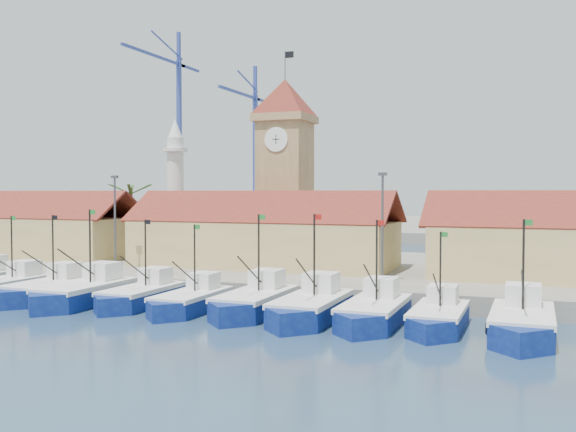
% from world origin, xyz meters
% --- Properties ---
extents(ground, '(400.00, 400.00, 0.00)m').
position_xyz_m(ground, '(0.00, 0.00, 0.00)').
color(ground, navy).
rests_on(ground, ground).
extents(quay, '(140.00, 32.00, 1.50)m').
position_xyz_m(quay, '(0.00, 24.00, 0.75)').
color(quay, gray).
rests_on(quay, ground).
extents(terminal, '(240.00, 80.00, 2.00)m').
position_xyz_m(terminal, '(0.00, 110.00, 1.00)').
color(terminal, gray).
rests_on(terminal, ground).
extents(boat_1, '(3.51, 9.62, 7.28)m').
position_xyz_m(boat_1, '(-16.77, 2.96, 0.75)').
color(boat_1, navy).
rests_on(boat_1, ground).
extents(boat_2, '(3.59, 9.82, 7.43)m').
position_xyz_m(boat_2, '(-11.99, 2.60, 0.77)').
color(boat_2, navy).
rests_on(boat_2, ground).
extents(boat_3, '(3.85, 10.55, 7.98)m').
position_xyz_m(boat_3, '(-7.78, 2.00, 0.83)').
color(boat_3, navy).
rests_on(boat_3, ground).
extents(boat_4, '(3.45, 9.45, 7.15)m').
position_xyz_m(boat_4, '(-3.18, 3.04, 0.74)').
color(boat_4, navy).
rests_on(boat_4, ground).
extents(boat_5, '(3.31, 9.08, 6.87)m').
position_xyz_m(boat_5, '(1.60, 2.46, 0.71)').
color(boat_5, navy).
rests_on(boat_5, ground).
extents(boat_6, '(3.72, 10.19, 7.71)m').
position_xyz_m(boat_6, '(6.49, 3.26, 0.80)').
color(boat_6, navy).
rests_on(boat_6, ground).
extents(boat_7, '(3.77, 10.33, 7.82)m').
position_xyz_m(boat_7, '(11.08, 2.53, 0.81)').
color(boat_7, navy).
rests_on(boat_7, ground).
extents(boat_8, '(3.60, 9.86, 7.46)m').
position_xyz_m(boat_8, '(15.54, 2.68, 0.77)').
color(boat_8, navy).
rests_on(boat_8, ground).
extents(boat_9, '(3.23, 8.85, 6.70)m').
position_xyz_m(boat_9, '(19.80, 2.82, 0.69)').
color(boat_9, navy).
rests_on(boat_9, ground).
extents(boat_10, '(3.70, 10.13, 7.67)m').
position_xyz_m(boat_10, '(24.92, 2.24, 0.79)').
color(boat_10, navy).
rests_on(boat_10, ground).
extents(hall_left, '(31.20, 10.13, 7.61)m').
position_xyz_m(hall_left, '(-32.00, 20.00, 3.99)').
color(hall_left, '#D6BA75').
rests_on(hall_left, quay).
extents(hall_center, '(27.04, 10.13, 7.61)m').
position_xyz_m(hall_center, '(0.00, 20.00, 3.99)').
color(hall_center, '#D6BA75').
rests_on(hall_center, quay).
extents(clock_tower, '(5.80, 5.80, 22.70)m').
position_xyz_m(clock_tower, '(0.00, 26.00, 11.96)').
color(clock_tower, tan).
rests_on(clock_tower, quay).
extents(minaret, '(3.00, 3.00, 16.30)m').
position_xyz_m(minaret, '(-15.00, 28.00, 9.73)').
color(minaret, silver).
rests_on(minaret, quay).
extents(palm_tree, '(5.60, 5.03, 8.39)m').
position_xyz_m(palm_tree, '(-20.00, 26.00, 6.25)').
color(palm_tree, brown).
rests_on(palm_tree, quay).
extents(lamp_posts, '(80.70, 0.25, 9.03)m').
position_xyz_m(lamp_posts, '(0.50, 12.00, 6.48)').
color(lamp_posts, '#3F3F44').
rests_on(lamp_posts, quay).
extents(crane_blue_far, '(1.00, 33.84, 47.09)m').
position_xyz_m(crane_blue_far, '(-58.63, 100.56, 28.21)').
color(crane_blue_far, '#2F3F90').
rests_on(crane_blue_far, terminal).
extents(crane_blue_near, '(1.00, 29.56, 38.43)m').
position_xyz_m(crane_blue_near, '(-40.33, 106.94, 23.09)').
color(crane_blue_near, '#2F3F90').
rests_on(crane_blue_near, terminal).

